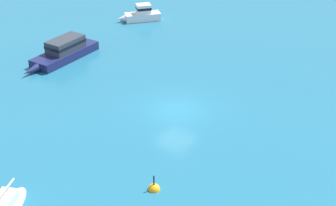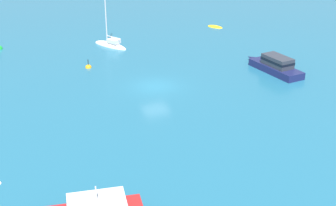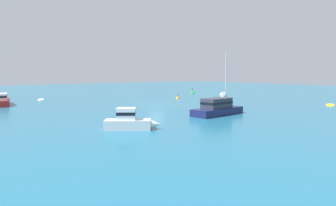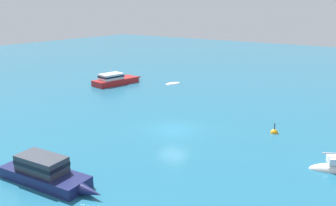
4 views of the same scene
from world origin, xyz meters
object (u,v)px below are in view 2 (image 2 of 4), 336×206
Objects in this scene: rib at (215,27)px; sloop at (111,45)px; motor_cruiser at (275,65)px; channel_buoy at (88,68)px.

sloop is (3.25, -16.00, 0.14)m from rib.
motor_cruiser reaches higher than channel_buoy.
sloop reaches higher than channel_buoy.
sloop is at bearing 34.35° from motor_cruiser.
motor_cruiser is 19.51m from channel_buoy.
channel_buoy is (6.69, -4.38, -0.14)m from sloop.
motor_cruiser is 0.93× the size of sloop.
channel_buoy is at bearing 119.14° from sloop.
sloop is 8.00m from channel_buoy.
sloop is (-15.36, -13.08, -0.57)m from motor_cruiser.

